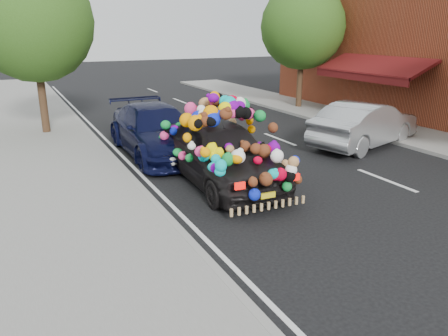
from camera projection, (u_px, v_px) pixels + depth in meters
name	position (u px, v px, depth m)	size (l,w,h in m)	color
ground	(268.00, 203.00, 9.84)	(100.00, 100.00, 0.00)	black
sidewalk	(69.00, 240.00, 7.99)	(4.00, 60.00, 0.12)	gray
kerb	(170.00, 220.00, 8.82)	(0.15, 60.00, 0.13)	gray
footpath_far	(416.00, 136.00, 15.86)	(3.00, 40.00, 0.12)	gray
lane_markings	(386.00, 180.00, 11.37)	(6.00, 50.00, 0.01)	silver
tree_near_sidewalk	(33.00, 22.00, 15.12)	(4.20, 4.20, 6.13)	#332114
tree_far_b	(302.00, 27.00, 20.60)	(4.00, 4.00, 5.90)	#332114
plush_art_car	(220.00, 138.00, 10.86)	(2.41, 4.99, 2.26)	black
navy_sedan	(156.00, 130.00, 13.58)	(2.12, 5.22, 1.52)	black
silver_hatchback	(365.00, 124.00, 14.51)	(1.58, 4.53, 1.49)	#9DA1A5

